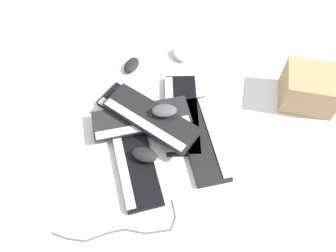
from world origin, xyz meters
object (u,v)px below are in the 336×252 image
object	(u,v)px
keyboard_0	(143,115)
keyboard_5	(151,117)
keyboard_4	(141,119)
mouse_3	(179,55)
mouse_2	(144,155)
keyboard_2	(202,139)
keyboard_3	(181,113)
keyboard_1	(135,161)
mouse_1	(132,65)
cardboard_box	(310,88)
mouse_0	(164,111)

from	to	relation	value
keyboard_0	keyboard_5	bearing A→B (deg)	150.09
keyboard_4	mouse_3	world-z (taller)	keyboard_4
keyboard_0	mouse_2	bearing A→B (deg)	116.27
keyboard_2	mouse_2	world-z (taller)	mouse_2
keyboard_4	keyboard_5	bearing A→B (deg)	-170.24
mouse_3	keyboard_4	bearing A→B (deg)	-57.87
keyboard_3	keyboard_4	distance (m)	0.19
keyboard_1	keyboard_3	distance (m)	0.32
mouse_2	keyboard_1	bearing A→B (deg)	33.49
mouse_1	mouse_2	xyz separation A→B (m)	(-0.28, 0.46, 0.03)
keyboard_3	mouse_2	xyz separation A→B (m)	(0.06, 0.28, 0.04)
keyboard_1	cardboard_box	xyz separation A→B (m)	(-0.62, -0.61, 0.07)
keyboard_0	keyboard_3	world-z (taller)	same
keyboard_1	cardboard_box	size ratio (longest dim) A/B	1.83
keyboard_3	keyboard_5	bearing A→B (deg)	46.12
cardboard_box	keyboard_3	bearing A→B (deg)	30.00
mouse_0	cardboard_box	distance (m)	0.69
mouse_0	keyboard_2	bearing A→B (deg)	-28.35
mouse_0	mouse_1	bearing A→B (deg)	115.18
keyboard_0	cardboard_box	xyz separation A→B (m)	(-0.69, -0.37, 0.07)
keyboard_4	mouse_2	world-z (taller)	mouse_2
keyboard_4	mouse_0	xyz separation A→B (m)	(-0.10, -0.04, 0.07)
keyboard_4	keyboard_5	xyz separation A→B (m)	(-0.05, -0.01, 0.03)
keyboard_3	mouse_1	bearing A→B (deg)	-28.71
keyboard_4	mouse_3	xyz separation A→B (m)	(-0.01, -0.46, -0.02)
keyboard_1	mouse_2	size ratio (longest dim) A/B	4.03
keyboard_3	keyboard_4	bearing A→B (deg)	37.56
keyboard_0	keyboard_3	distance (m)	0.18
keyboard_3	cardboard_box	world-z (taller)	cardboard_box
keyboard_5	keyboard_1	bearing A→B (deg)	90.70
mouse_2	mouse_3	world-z (taller)	mouse_2
keyboard_1	mouse_2	world-z (taller)	mouse_2
keyboard_5	mouse_1	xyz separation A→B (m)	(0.24, -0.29, -0.05)
keyboard_0	mouse_0	size ratio (longest dim) A/B	4.20
keyboard_3	mouse_1	world-z (taller)	mouse_1
keyboard_5	mouse_3	distance (m)	0.46
keyboard_2	keyboard_5	distance (m)	0.25
keyboard_5	mouse_0	bearing A→B (deg)	-147.34
keyboard_2	keyboard_3	distance (m)	0.16
keyboard_0	keyboard_3	xyz separation A→B (m)	(-0.17, -0.07, 0.00)
keyboard_1	mouse_1	size ratio (longest dim) A/B	4.03
mouse_2	mouse_3	distance (m)	0.63
keyboard_0	cardboard_box	distance (m)	0.79
keyboard_4	mouse_2	distance (m)	0.18
cardboard_box	keyboard_0	bearing A→B (deg)	28.50
keyboard_5	mouse_2	size ratio (longest dim) A/B	4.21
mouse_1	cardboard_box	bearing A→B (deg)	100.51
keyboard_0	keyboard_5	size ratio (longest dim) A/B	1.00
keyboard_2	mouse_0	size ratio (longest dim) A/B	4.09
keyboard_5	keyboard_2	bearing A→B (deg)	-176.95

